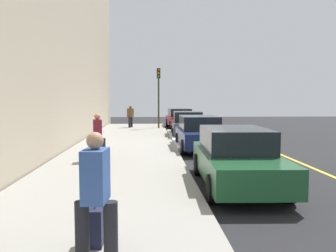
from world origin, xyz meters
The scene contains 13 objects.
ground_plane centered at (0.00, 0.00, 0.00)m, with size 56.00×56.00×0.00m, color black.
sidewalk centered at (0.00, -3.30, 0.07)m, with size 28.00×4.60×0.15m, color gray.
lane_stripe_centre centered at (0.00, 3.20, 0.00)m, with size 28.00×0.14×0.01m, color gold.
snow_bank_curb centered at (-3.04, -0.70, 0.11)m, with size 8.77×0.56×0.22m, color white.
parked_car_red centered at (-11.24, 0.20, 0.76)m, with size 4.80×2.03×1.51m.
parked_car_charcoal centered at (-4.89, 0.11, 0.76)m, with size 4.30×2.02×1.51m.
parked_car_navy centered at (0.42, 0.06, 0.76)m, with size 4.34×1.92×1.51m.
parked_car_green centered at (6.92, 0.08, 0.76)m, with size 4.66×2.01×1.51m.
pedestrian_burgundy_coat centered at (3.69, -3.96, 1.02)m, with size 0.49×0.53×1.63m.
pedestrian_blue_coat centered at (11.33, -2.87, 1.06)m, with size 0.49×0.56×1.71m.
pedestrian_brown_coat centered at (-10.31, -3.56, 1.01)m, with size 0.51×0.51×1.62m.
traffic_light_pole centered at (-9.73, -1.48, 3.08)m, with size 0.35×0.26×4.32m.
rolling_suitcase centered at (10.81, -2.97, 0.43)m, with size 0.34×0.22×0.91m.
Camera 1 is at (15.81, -2.18, 2.28)m, focal length 37.47 mm.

